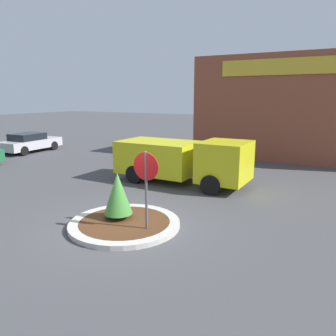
# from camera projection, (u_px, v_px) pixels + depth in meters

# --- Properties ---
(ground_plane) EXTENTS (120.00, 120.00, 0.00)m
(ground_plane) POSITION_uv_depth(u_px,v_px,m) (125.00, 226.00, 9.97)
(ground_plane) COLOR #474749
(traffic_island) EXTENTS (3.37, 3.37, 0.15)m
(traffic_island) POSITION_uv_depth(u_px,v_px,m) (125.00, 224.00, 9.95)
(traffic_island) COLOR #BCB7AD
(traffic_island) RESTS_ON ground_plane
(stop_sign) EXTENTS (0.79, 0.07, 2.39)m
(stop_sign) POSITION_uv_depth(u_px,v_px,m) (146.00, 177.00, 9.09)
(stop_sign) COLOR #4C4C51
(stop_sign) RESTS_ON ground_plane
(island_shrub) EXTENTS (0.88, 0.88, 1.45)m
(island_shrub) POSITION_uv_depth(u_px,v_px,m) (118.00, 193.00, 10.05)
(island_shrub) COLOR brown
(island_shrub) RESTS_ON traffic_island
(utility_truck) EXTENTS (6.05, 2.50, 2.03)m
(utility_truck) POSITION_uv_depth(u_px,v_px,m) (181.00, 159.00, 14.71)
(utility_truck) COLOR gold
(utility_truck) RESTS_ON ground_plane
(storefront_building) EXTENTS (12.49, 6.07, 6.31)m
(storefront_building) POSITION_uv_depth(u_px,v_px,m) (302.00, 108.00, 20.91)
(storefront_building) COLOR brown
(storefront_building) RESTS_ON ground_plane
(parked_sedan_silver) EXTENTS (2.04, 4.44, 1.34)m
(parked_sedan_silver) POSITION_uv_depth(u_px,v_px,m) (30.00, 142.00, 23.19)
(parked_sedan_silver) COLOR #B7B7BC
(parked_sedan_silver) RESTS_ON ground_plane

